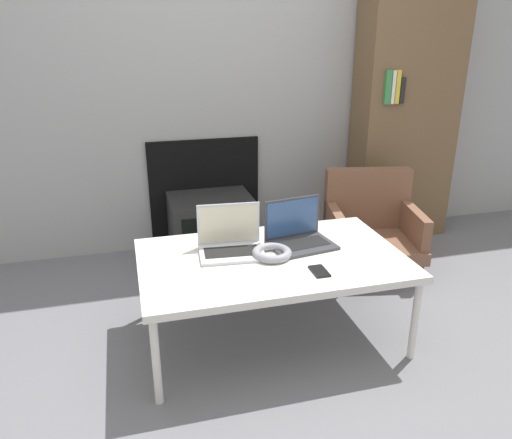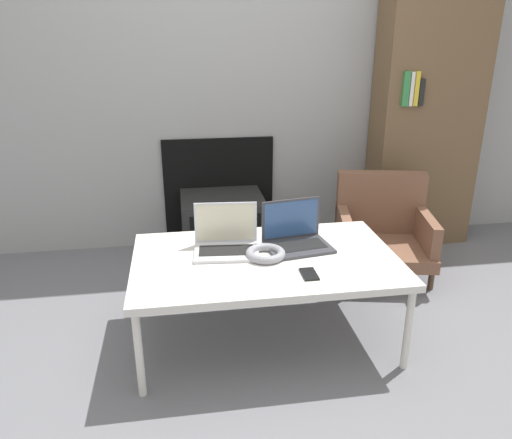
# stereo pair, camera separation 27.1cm
# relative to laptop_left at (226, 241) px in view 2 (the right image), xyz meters

# --- Properties ---
(ground_plane) EXTENTS (14.00, 14.00, 0.00)m
(ground_plane) POSITION_rel_laptop_left_xyz_m (0.18, -0.43, -0.51)
(ground_plane) COLOR slate
(wall_back) EXTENTS (7.00, 0.08, 2.60)m
(wall_back) POSITION_rel_laptop_left_xyz_m (0.18, 1.21, 0.78)
(wall_back) COLOR #999999
(wall_back) RESTS_ON ground_plane
(table) EXTENTS (1.30, 0.80, 0.46)m
(table) POSITION_rel_laptop_left_xyz_m (0.18, -0.12, -0.08)
(table) COLOR silver
(table) RESTS_ON ground_plane
(laptop_left) EXTENTS (0.34, 0.26, 0.23)m
(laptop_left) POSITION_rel_laptop_left_xyz_m (0.00, 0.00, 0.00)
(laptop_left) COLOR silver
(laptop_left) RESTS_ON table
(laptop_right) EXTENTS (0.35, 0.28, 0.23)m
(laptop_right) POSITION_rel_laptop_left_xyz_m (0.36, -0.00, 0.00)
(laptop_right) COLOR #38383D
(laptop_right) RESTS_ON table
(headphones) EXTENTS (0.20, 0.20, 0.04)m
(headphones) POSITION_rel_laptop_left_xyz_m (0.18, -0.12, -0.03)
(headphones) COLOR gray
(headphones) RESTS_ON table
(phone) EXTENTS (0.07, 0.12, 0.01)m
(phone) POSITION_rel_laptop_left_xyz_m (0.35, -0.33, -0.05)
(phone) COLOR black
(phone) RESTS_ON table
(tv) EXTENTS (0.56, 0.48, 0.44)m
(tv) POSITION_rel_laptop_left_xyz_m (0.06, 0.92, -0.29)
(tv) COLOR black
(tv) RESTS_ON ground_plane
(armchair) EXTENTS (0.67, 0.64, 0.64)m
(armchair) POSITION_rel_laptop_left_xyz_m (1.07, 0.52, -0.20)
(armchair) COLOR brown
(armchair) RESTS_ON ground_plane
(bookshelf) EXTENTS (0.73, 0.32, 1.88)m
(bookshelf) POSITION_rel_laptop_left_xyz_m (1.54, 1.01, 0.43)
(bookshelf) COLOR brown
(bookshelf) RESTS_ON ground_plane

